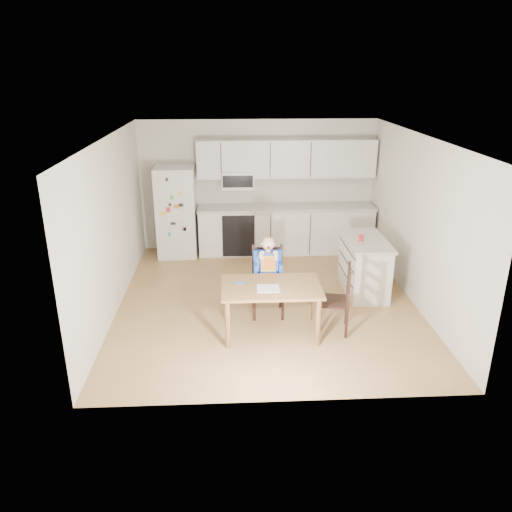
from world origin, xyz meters
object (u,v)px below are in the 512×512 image
object	(u,v)px
chair_booster	(268,267)
red_cup	(361,238)
kitchen_island	(364,265)
refrigerator	(177,212)
dining_table	(271,292)
chair_side	(341,295)

from	to	relation	value
chair_booster	red_cup	bearing A→B (deg)	22.79
kitchen_island	refrigerator	bearing A→B (deg)	149.00
red_cup	kitchen_island	bearing A→B (deg)	31.29
refrigerator	chair_booster	size ratio (longest dim) A/B	1.43
kitchen_island	dining_table	size ratio (longest dim) A/B	0.91
kitchen_island	chair_side	world-z (taller)	chair_side
chair_booster	chair_side	xyz separation A→B (m)	(0.94, -0.59, -0.18)
refrigerator	chair_side	bearing A→B (deg)	-51.59
dining_table	chair_booster	xyz separation A→B (m)	(0.00, 0.62, 0.11)
dining_table	kitchen_island	bearing A→B (deg)	38.76
refrigerator	red_cup	distance (m)	3.59
dining_table	chair_side	size ratio (longest dim) A/B	1.39
kitchen_island	chair_side	bearing A→B (deg)	-117.44
red_cup	chair_side	xyz separation A→B (m)	(-0.55, -1.19, -0.40)
kitchen_island	chair_booster	world-z (taller)	chair_booster
chair_booster	kitchen_island	bearing A→B (deg)	23.44
kitchen_island	dining_table	xyz separation A→B (m)	(-1.59, -1.28, 0.16)
dining_table	chair_booster	world-z (taller)	chair_booster
chair_booster	chair_side	distance (m)	1.13
kitchen_island	red_cup	distance (m)	0.50
kitchen_island	dining_table	world-z (taller)	kitchen_island
refrigerator	dining_table	bearing A→B (deg)	-64.06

